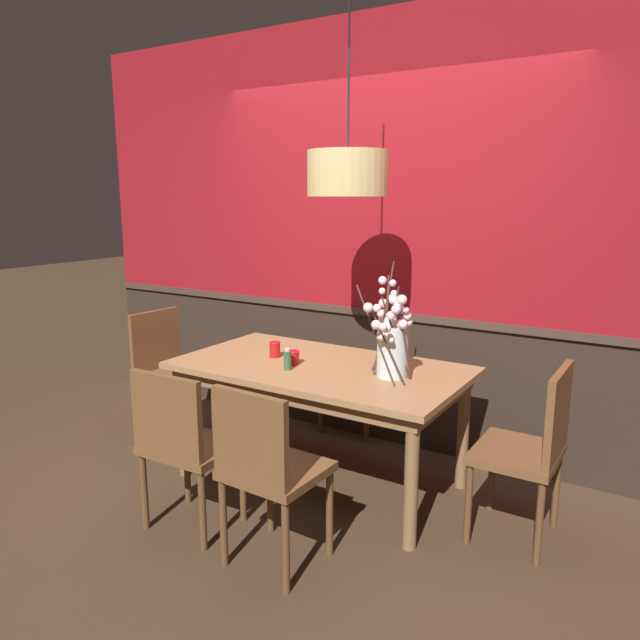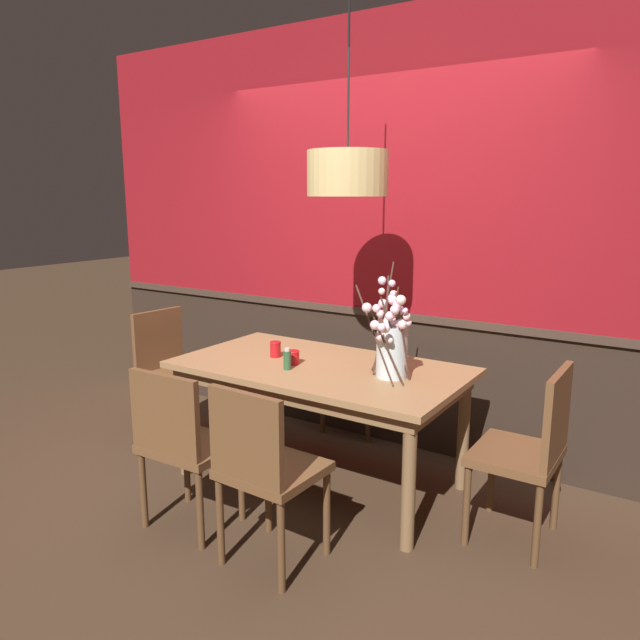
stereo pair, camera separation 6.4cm
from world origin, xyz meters
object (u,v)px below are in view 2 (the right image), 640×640
object	(u,v)px
dining_table	(320,378)
chair_near_side_right	(264,465)
condiment_bottle	(287,359)
vase_with_blossoms	(391,343)
chair_near_side_left	(181,440)
chair_head_east_end	(531,445)
candle_holder_nearer_center	(293,357)
chair_head_west_end	(170,366)
candle_holder_nearer_edge	(276,349)
pendant_lamp	(348,173)
chair_far_side_left	(360,358)

from	to	relation	value
dining_table	chair_near_side_right	bearing A→B (deg)	-73.40
condiment_bottle	vase_with_blossoms	bearing A→B (deg)	18.99
chair_near_side_left	condiment_bottle	world-z (taller)	chair_near_side_left
dining_table	vase_with_blossoms	bearing A→B (deg)	1.28
chair_head_east_end	condiment_bottle	distance (m)	1.39
chair_near_side_right	vase_with_blossoms	distance (m)	1.00
condiment_bottle	chair_near_side_right	bearing A→B (deg)	-62.07
chair_near_side_right	candle_holder_nearer_center	xyz separation A→B (m)	(-0.41, 0.81, 0.27)
chair_head_west_end	condiment_bottle	distance (m)	1.25
chair_head_east_end	dining_table	bearing A→B (deg)	-179.38
vase_with_blossoms	candle_holder_nearer_center	size ratio (longest dim) A/B	7.62
chair_head_east_end	vase_with_blossoms	world-z (taller)	vase_with_blossoms
condiment_bottle	candle_holder_nearer_edge	bearing A→B (deg)	140.48
vase_with_blossoms	pendant_lamp	size ratio (longest dim) A/B	0.54
candle_holder_nearer_center	pendant_lamp	xyz separation A→B (m)	(0.29, 0.12, 1.07)
candle_holder_nearer_edge	chair_far_side_left	bearing A→B (deg)	84.00
dining_table	chair_near_side_left	world-z (taller)	chair_near_side_left
chair_head_west_end	vase_with_blossoms	bearing A→B (deg)	-0.40
chair_head_east_end	pendant_lamp	world-z (taller)	pendant_lamp
dining_table	chair_far_side_left	bearing A→B (deg)	104.47
chair_far_side_left	candle_holder_nearer_edge	xyz separation A→B (m)	(-0.10, -0.91, 0.25)
chair_near_side_left	chair_head_east_end	bearing A→B (deg)	29.39
vase_with_blossoms	candle_holder_nearer_center	xyz separation A→B (m)	(-0.60, -0.08, -0.15)
candle_holder_nearer_center	vase_with_blossoms	bearing A→B (deg)	7.86
vase_with_blossoms	chair_near_side_left	bearing A→B (deg)	-131.26
chair_far_side_left	candle_holder_nearer_center	world-z (taller)	chair_far_side_left
dining_table	vase_with_blossoms	size ratio (longest dim) A/B	2.70
candle_holder_nearer_edge	pendant_lamp	world-z (taller)	pendant_lamp
chair_near_side_right	chair_head_west_end	size ratio (longest dim) A/B	0.98
chair_head_west_end	condiment_bottle	world-z (taller)	chair_head_west_end
candle_holder_nearer_center	pendant_lamp	bearing A→B (deg)	22.69
chair_head_east_end	vase_with_blossoms	distance (m)	0.88
dining_table	chair_far_side_left	xyz separation A→B (m)	(-0.24, 0.91, -0.12)
dining_table	candle_holder_nearer_center	xyz separation A→B (m)	(-0.14, -0.07, 0.12)
dining_table	chair_head_east_end	size ratio (longest dim) A/B	1.86
chair_near_side_right	condiment_bottle	xyz separation A→B (m)	(-0.37, 0.69, 0.29)
chair_near_side_right	dining_table	bearing A→B (deg)	106.60
chair_far_side_left	vase_with_blossoms	size ratio (longest dim) A/B	1.52
chair_head_west_end	candle_holder_nearer_center	bearing A→B (deg)	-4.70
chair_near_side_left	chair_head_east_end	world-z (taller)	chair_head_east_end
chair_near_side_left	candle_holder_nearer_center	size ratio (longest dim) A/B	10.57
candle_holder_nearer_center	candle_holder_nearer_edge	xyz separation A→B (m)	(-0.19, 0.07, 0.01)
dining_table	candle_holder_nearer_edge	bearing A→B (deg)	179.68
chair_far_side_left	chair_near_side_left	size ratio (longest dim) A/B	1.10
chair_near_side_left	pendant_lamp	distance (m)	1.68
condiment_bottle	pendant_lamp	bearing A→B (deg)	42.47
chair_near_side_left	vase_with_blossoms	distance (m)	1.23
dining_table	chair_head_west_end	bearing A→B (deg)	179.00
chair_head_west_end	pendant_lamp	distance (m)	1.97
condiment_bottle	pendant_lamp	world-z (taller)	pendant_lamp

